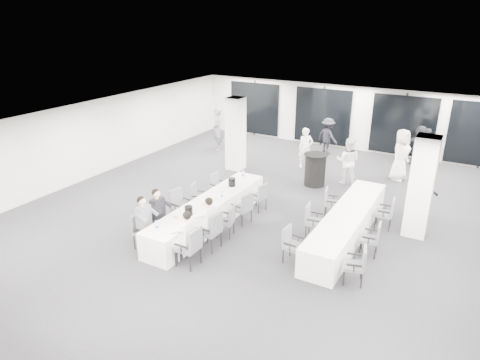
% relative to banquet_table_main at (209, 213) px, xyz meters
% --- Properties ---
extents(room, '(14.04, 16.04, 2.84)m').
position_rel_banquet_table_main_xyz_m(room, '(1.92, 2.45, 1.01)').
color(room, '#232328').
rests_on(room, ground).
extents(column_left, '(0.60, 0.60, 2.80)m').
position_rel_banquet_table_main_xyz_m(column_left, '(-1.76, 4.54, 1.02)').
color(column_left, white).
rests_on(column_left, floor).
extents(column_right, '(0.60, 0.60, 2.80)m').
position_rel_banquet_table_main_xyz_m(column_right, '(5.24, 2.34, 1.02)').
color(column_right, white).
rests_on(column_right, floor).
extents(banquet_table_main, '(0.90, 5.00, 0.75)m').
position_rel_banquet_table_main_xyz_m(banquet_table_main, '(0.00, 0.00, 0.00)').
color(banquet_table_main, white).
rests_on(banquet_table_main, floor).
extents(banquet_table_side, '(0.90, 5.00, 0.75)m').
position_rel_banquet_table_main_xyz_m(banquet_table_side, '(3.65, 1.23, 0.00)').
color(banquet_table_side, white).
rests_on(banquet_table_side, floor).
extents(cocktail_table, '(0.83, 0.83, 1.15)m').
position_rel_banquet_table_main_xyz_m(cocktail_table, '(1.55, 4.42, 0.21)').
color(cocktail_table, black).
rests_on(cocktail_table, floor).
extents(chair_main_left_near, '(0.53, 0.56, 0.92)m').
position_rel_banquet_table_main_xyz_m(chair_main_left_near, '(-0.83, -1.91, 0.15)').
color(chair_main_left_near, '#4A4C51').
rests_on(chair_main_left_near, floor).
extents(chair_main_left_second, '(0.54, 0.57, 0.92)m').
position_rel_banquet_table_main_xyz_m(chair_main_left_second, '(-0.83, -1.32, 0.15)').
color(chair_main_left_second, '#4A4C51').
rests_on(chair_main_left_second, floor).
extents(chair_main_left_mid, '(0.57, 0.62, 1.01)m').
position_rel_banquet_table_main_xyz_m(chair_main_left_mid, '(-0.84, -0.28, 0.20)').
color(chair_main_left_mid, '#4A4C51').
rests_on(chair_main_left_mid, floor).
extents(chair_main_left_fourth, '(0.54, 0.56, 0.88)m').
position_rel_banquet_table_main_xyz_m(chair_main_left_fourth, '(-0.82, 0.60, 0.13)').
color(chair_main_left_fourth, '#4A4C51').
rests_on(chair_main_left_fourth, floor).
extents(chair_main_left_far, '(0.50, 0.53, 0.86)m').
position_rel_banquet_table_main_xyz_m(chair_main_left_far, '(-0.82, 1.69, 0.11)').
color(chair_main_left_far, '#4A4C51').
rests_on(chair_main_left_far, floor).
extents(chair_main_right_near, '(0.52, 0.58, 1.02)m').
position_rel_banquet_table_main_xyz_m(chair_main_right_near, '(0.84, -2.04, 0.21)').
color(chair_main_right_near, '#4A4C51').
rests_on(chair_main_right_near, floor).
extents(chair_main_right_second, '(0.53, 0.59, 1.04)m').
position_rel_banquet_table_main_xyz_m(chair_main_right_second, '(0.84, -1.12, 0.22)').
color(chair_main_right_second, '#4A4C51').
rests_on(chair_main_right_second, floor).
extents(chair_main_right_mid, '(0.54, 0.57, 0.89)m').
position_rel_banquet_table_main_xyz_m(chair_main_right_mid, '(0.83, -0.32, 0.13)').
color(chair_main_right_mid, '#4A4C51').
rests_on(chair_main_right_mid, floor).
extents(chair_main_right_fourth, '(0.57, 0.60, 0.94)m').
position_rel_banquet_table_main_xyz_m(chair_main_right_fourth, '(0.83, 0.55, 0.16)').
color(chair_main_right_fourth, '#4A4C51').
rests_on(chair_main_right_fourth, floor).
extents(chair_main_right_far, '(0.52, 0.56, 0.89)m').
position_rel_banquet_table_main_xyz_m(chair_main_right_far, '(0.83, 1.56, 0.14)').
color(chair_main_right_far, '#4A4C51').
rests_on(chair_main_right_far, floor).
extents(chair_side_left_near, '(0.48, 0.53, 0.90)m').
position_rel_banquet_table_main_xyz_m(chair_side_left_near, '(2.82, -0.64, 0.14)').
color(chair_side_left_near, '#4A4C51').
rests_on(chair_side_left_near, floor).
extents(chair_side_left_mid, '(0.53, 0.57, 0.93)m').
position_rel_banquet_table_main_xyz_m(chair_side_left_mid, '(2.82, 0.79, 0.16)').
color(chair_side_left_mid, '#4A4C51').
rests_on(chair_side_left_mid, floor).
extents(chair_side_left_far, '(0.53, 0.56, 0.88)m').
position_rel_banquet_table_main_xyz_m(chair_side_left_far, '(2.82, 2.26, 0.13)').
color(chair_side_left_far, '#4A4C51').
rests_on(chair_side_left_far, floor).
extents(chair_side_right_near, '(0.56, 0.58, 0.91)m').
position_rel_banquet_table_main_xyz_m(chair_side_right_near, '(4.47, -0.76, 0.14)').
color(chair_side_right_near, '#4A4C51').
rests_on(chair_side_right_near, floor).
extents(chair_side_right_mid, '(0.50, 0.54, 0.89)m').
position_rel_banquet_table_main_xyz_m(chair_side_right_mid, '(4.47, 0.63, 0.13)').
color(chair_side_right_mid, '#4A4C51').
rests_on(chair_side_right_mid, floor).
extents(chair_side_right_far, '(0.51, 0.55, 0.92)m').
position_rel_banquet_table_main_xyz_m(chair_side_right_far, '(4.48, 2.28, 0.15)').
color(chair_side_right_far, '#4A4C51').
rests_on(chair_side_right_far, floor).
extents(seated_guest_a, '(0.50, 0.38, 1.44)m').
position_rel_banquet_table_main_xyz_m(seated_guest_a, '(-0.67, -1.90, 0.44)').
color(seated_guest_a, slate).
rests_on(seated_guest_a, floor).
extents(seated_guest_b, '(0.50, 0.38, 1.44)m').
position_rel_banquet_table_main_xyz_m(seated_guest_b, '(-0.67, -1.34, 0.44)').
color(seated_guest_b, black).
rests_on(seated_guest_b, floor).
extents(seated_guest_c, '(0.50, 0.38, 1.44)m').
position_rel_banquet_table_main_xyz_m(seated_guest_c, '(0.67, -2.04, 0.44)').
color(seated_guest_c, white).
rests_on(seated_guest_c, floor).
extents(seated_guest_d, '(0.50, 0.38, 1.44)m').
position_rel_banquet_table_main_xyz_m(seated_guest_d, '(0.67, -1.12, 0.44)').
color(seated_guest_d, white).
rests_on(seated_guest_d, floor).
extents(standing_guest_a, '(0.83, 0.81, 1.78)m').
position_rel_banquet_table_main_xyz_m(standing_guest_a, '(0.53, 6.07, 0.52)').
color(standing_guest_a, white).
rests_on(standing_guest_a, floor).
extents(standing_guest_b, '(1.00, 0.70, 1.92)m').
position_rel_banquet_table_main_xyz_m(standing_guest_b, '(2.49, 5.09, 0.59)').
color(standing_guest_b, white).
rests_on(standing_guest_b, floor).
extents(standing_guest_c, '(1.30, 1.01, 1.79)m').
position_rel_banquet_table_main_xyz_m(standing_guest_c, '(0.72, 8.13, 0.52)').
color(standing_guest_c, black).
rests_on(standing_guest_c, floor).
extents(standing_guest_d, '(1.17, 0.73, 1.89)m').
position_rel_banquet_table_main_xyz_m(standing_guest_d, '(4.68, 8.02, 0.57)').
color(standing_guest_d, black).
rests_on(standing_guest_d, floor).
extents(standing_guest_e, '(0.87, 1.16, 2.15)m').
position_rel_banquet_table_main_xyz_m(standing_guest_e, '(4.03, 6.45, 0.70)').
color(standing_guest_e, white).
rests_on(standing_guest_e, floor).
extents(standing_guest_f, '(1.77, 0.92, 1.84)m').
position_rel_banquet_table_main_xyz_m(standing_guest_f, '(4.36, 8.54, 0.54)').
color(standing_guest_f, black).
rests_on(standing_guest_f, floor).
extents(standing_guest_g, '(0.99, 0.99, 2.13)m').
position_rel_banquet_table_main_xyz_m(standing_guest_g, '(-3.75, 6.35, 0.69)').
color(standing_guest_g, slate).
rests_on(standing_guest_g, floor).
extents(standing_guest_h, '(0.87, 1.06, 1.90)m').
position_rel_banquet_table_main_xyz_m(standing_guest_h, '(5.27, 3.63, 0.57)').
color(standing_guest_h, black).
rests_on(standing_guest_h, floor).
extents(ice_bucket_near, '(0.21, 0.21, 0.24)m').
position_rel_banquet_table_main_xyz_m(ice_bucket_near, '(0.04, -1.02, 0.50)').
color(ice_bucket_near, black).
rests_on(ice_bucket_near, banquet_table_main).
extents(ice_bucket_far, '(0.22, 0.22, 0.25)m').
position_rel_banquet_table_main_xyz_m(ice_bucket_far, '(0.00, 1.28, 0.50)').
color(ice_bucket_far, black).
rests_on(ice_bucket_far, banquet_table_main).
extents(water_bottle_a, '(0.08, 0.08, 0.24)m').
position_rel_banquet_table_main_xyz_m(water_bottle_a, '(-0.13, -2.09, 0.49)').
color(water_bottle_a, silver).
rests_on(water_bottle_a, banquet_table_main).
extents(water_bottle_b, '(0.06, 0.06, 0.20)m').
position_rel_banquet_table_main_xyz_m(water_bottle_b, '(0.23, 0.34, 0.47)').
color(water_bottle_b, silver).
rests_on(water_bottle_b, banquet_table_main).
extents(water_bottle_c, '(0.08, 0.08, 0.24)m').
position_rel_banquet_table_main_xyz_m(water_bottle_c, '(-0.04, 2.06, 0.50)').
color(water_bottle_c, silver).
rests_on(water_bottle_c, banquet_table_main).
extents(plate_a, '(0.21, 0.21, 0.03)m').
position_rel_banquet_table_main_xyz_m(plate_a, '(-0.15, -1.34, 0.39)').
color(plate_a, white).
rests_on(plate_a, banquet_table_main).
extents(plate_b, '(0.22, 0.22, 0.03)m').
position_rel_banquet_table_main_xyz_m(plate_b, '(0.16, -1.54, 0.39)').
color(plate_b, white).
rests_on(plate_b, banquet_table_main).
extents(plate_c, '(0.20, 0.20, 0.03)m').
position_rel_banquet_table_main_xyz_m(plate_c, '(0.03, -0.32, 0.39)').
color(plate_c, white).
rests_on(plate_c, banquet_table_main).
extents(wine_glass, '(0.07, 0.07, 0.18)m').
position_rel_banquet_table_main_xyz_m(wine_glass, '(0.20, -2.17, 0.51)').
color(wine_glass, silver).
rests_on(wine_glass, banquet_table_main).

